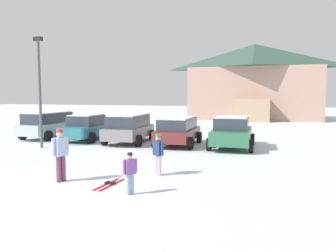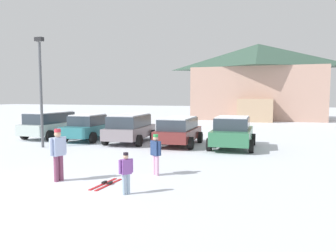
{
  "view_description": "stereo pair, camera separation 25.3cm",
  "coord_description": "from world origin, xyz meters",
  "px_view_note": "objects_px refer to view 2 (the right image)",
  "views": [
    {
      "loc": [
        6.56,
        -6.25,
        2.69
      ],
      "look_at": [
        1.3,
        8.78,
        1.24
      ],
      "focal_mm": 35.0,
      "sensor_mm": 36.0,
      "label": 1
    },
    {
      "loc": [
        6.8,
        -6.16,
        2.69
      ],
      "look_at": [
        1.3,
        8.78,
        1.24
      ],
      "focal_mm": 35.0,
      "sensor_mm": 36.0,
      "label": 2
    }
  ],
  "objects_px": {
    "parked_maroon_van": "(179,130)",
    "parked_teal_hatchback": "(89,127)",
    "skier_teen_in_navy_coat": "(156,152)",
    "skier_adult_in_blue_parka": "(58,152)",
    "lamp_post": "(41,86)",
    "skier_child_in_purple_jacket": "(126,171)",
    "pair_of_skis": "(106,184)",
    "parked_grey_wagon": "(130,127)",
    "parked_silver_wagon": "(51,124)",
    "parked_green_coupe": "(232,132)",
    "ski_lodge": "(257,81)"
  },
  "relations": [
    {
      "from": "parked_silver_wagon",
      "to": "skier_teen_in_navy_coat",
      "type": "distance_m",
      "value": 12.47
    },
    {
      "from": "skier_teen_in_navy_coat",
      "to": "lamp_post",
      "type": "xyz_separation_m",
      "value": [
        -7.93,
        3.61,
        2.41
      ]
    },
    {
      "from": "skier_child_in_purple_jacket",
      "to": "pair_of_skis",
      "type": "xyz_separation_m",
      "value": [
        -1.04,
        0.69,
        -0.64
      ]
    },
    {
      "from": "lamp_post",
      "to": "parked_maroon_van",
      "type": "bearing_deg",
      "value": 26.04
    },
    {
      "from": "parked_green_coupe",
      "to": "skier_child_in_purple_jacket",
      "type": "height_order",
      "value": "parked_green_coupe"
    },
    {
      "from": "ski_lodge",
      "to": "parked_maroon_van",
      "type": "bearing_deg",
      "value": -95.25
    },
    {
      "from": "parked_silver_wagon",
      "to": "parked_grey_wagon",
      "type": "bearing_deg",
      "value": -2.99
    },
    {
      "from": "skier_adult_in_blue_parka",
      "to": "lamp_post",
      "type": "bearing_deg",
      "value": 134.74
    },
    {
      "from": "parked_grey_wagon",
      "to": "lamp_post",
      "type": "xyz_separation_m",
      "value": [
        -3.55,
        -3.14,
        2.31
      ]
    },
    {
      "from": "skier_child_in_purple_jacket",
      "to": "lamp_post",
      "type": "xyz_separation_m",
      "value": [
        -8.0,
        5.9,
        2.54
      ]
    },
    {
      "from": "parked_silver_wagon",
      "to": "parked_green_coupe",
      "type": "height_order",
      "value": "parked_silver_wagon"
    },
    {
      "from": "parked_green_coupe",
      "to": "pair_of_skis",
      "type": "relative_size",
      "value": 2.9
    },
    {
      "from": "skier_adult_in_blue_parka",
      "to": "pair_of_skis",
      "type": "bearing_deg",
      "value": 5.74
    },
    {
      "from": "parked_maroon_van",
      "to": "lamp_post",
      "type": "distance_m",
      "value": 7.61
    },
    {
      "from": "skier_teen_in_navy_coat",
      "to": "skier_child_in_purple_jacket",
      "type": "bearing_deg",
      "value": -88.44
    },
    {
      "from": "skier_child_in_purple_jacket",
      "to": "parked_teal_hatchback",
      "type": "bearing_deg",
      "value": 128.52
    },
    {
      "from": "skier_adult_in_blue_parka",
      "to": "parked_grey_wagon",
      "type": "bearing_deg",
      "value": 101.77
    },
    {
      "from": "parked_maroon_van",
      "to": "skier_teen_in_navy_coat",
      "type": "relative_size",
      "value": 2.93
    },
    {
      "from": "parked_green_coupe",
      "to": "skier_child_in_purple_jacket",
      "type": "distance_m",
      "value": 9.21
    },
    {
      "from": "ski_lodge",
      "to": "pair_of_skis",
      "type": "distance_m",
      "value": 31.68
    },
    {
      "from": "parked_maroon_van",
      "to": "skier_child_in_purple_jacket",
      "type": "height_order",
      "value": "parked_maroon_van"
    },
    {
      "from": "parked_teal_hatchback",
      "to": "parked_grey_wagon",
      "type": "xyz_separation_m",
      "value": [
        2.91,
        -0.2,
        0.09
      ]
    },
    {
      "from": "parked_grey_wagon",
      "to": "parked_maroon_van",
      "type": "height_order",
      "value": "parked_grey_wagon"
    },
    {
      "from": "parked_teal_hatchback",
      "to": "parked_green_coupe",
      "type": "relative_size",
      "value": 1.01
    },
    {
      "from": "skier_teen_in_navy_coat",
      "to": "parked_teal_hatchback",
      "type": "bearing_deg",
      "value": 136.38
    },
    {
      "from": "parked_teal_hatchback",
      "to": "parked_silver_wagon",
      "type": "bearing_deg",
      "value": 177.91
    },
    {
      "from": "skier_teen_in_navy_coat",
      "to": "skier_adult_in_blue_parka",
      "type": "relative_size",
      "value": 0.84
    },
    {
      "from": "parked_maroon_van",
      "to": "parked_teal_hatchback",
      "type": "bearing_deg",
      "value": 178.38
    },
    {
      "from": "skier_child_in_purple_jacket",
      "to": "parked_grey_wagon",
      "type": "bearing_deg",
      "value": 116.18
    },
    {
      "from": "parked_teal_hatchback",
      "to": "skier_child_in_purple_jacket",
      "type": "distance_m",
      "value": 11.81
    },
    {
      "from": "parked_grey_wagon",
      "to": "ski_lodge",
      "type": "bearing_deg",
      "value": 77.59
    },
    {
      "from": "parked_teal_hatchback",
      "to": "parked_grey_wagon",
      "type": "bearing_deg",
      "value": -3.9
    },
    {
      "from": "ski_lodge",
      "to": "parked_teal_hatchback",
      "type": "bearing_deg",
      "value": -109.27
    },
    {
      "from": "parked_maroon_van",
      "to": "parked_grey_wagon",
      "type": "bearing_deg",
      "value": -179.36
    },
    {
      "from": "parked_grey_wagon",
      "to": "parked_green_coupe",
      "type": "relative_size",
      "value": 1.02
    },
    {
      "from": "parked_grey_wagon",
      "to": "pair_of_skis",
      "type": "relative_size",
      "value": 2.95
    },
    {
      "from": "parked_silver_wagon",
      "to": "parked_maroon_van",
      "type": "height_order",
      "value": "parked_silver_wagon"
    },
    {
      "from": "parked_maroon_van",
      "to": "pair_of_skis",
      "type": "distance_m",
      "value": 8.43
    },
    {
      "from": "parked_grey_wagon",
      "to": "parked_green_coupe",
      "type": "distance_m",
      "value": 5.88
    },
    {
      "from": "parked_maroon_van",
      "to": "parked_green_coupe",
      "type": "bearing_deg",
      "value": 0.44
    },
    {
      "from": "parked_silver_wagon",
      "to": "lamp_post",
      "type": "height_order",
      "value": "lamp_post"
    },
    {
      "from": "ski_lodge",
      "to": "parked_maroon_van",
      "type": "height_order",
      "value": "ski_lodge"
    },
    {
      "from": "skier_teen_in_navy_coat",
      "to": "skier_child_in_purple_jacket",
      "type": "height_order",
      "value": "skier_teen_in_navy_coat"
    },
    {
      "from": "parked_teal_hatchback",
      "to": "skier_adult_in_blue_parka",
      "type": "distance_m",
      "value": 9.89
    },
    {
      "from": "parked_teal_hatchback",
      "to": "lamp_post",
      "type": "distance_m",
      "value": 4.16
    },
    {
      "from": "pair_of_skis",
      "to": "parked_grey_wagon",
      "type": "bearing_deg",
      "value": 112.21
    },
    {
      "from": "parked_teal_hatchback",
      "to": "skier_teen_in_navy_coat",
      "type": "height_order",
      "value": "parked_teal_hatchback"
    },
    {
      "from": "parked_silver_wagon",
      "to": "skier_adult_in_blue_parka",
      "type": "relative_size",
      "value": 2.66
    },
    {
      "from": "parked_grey_wagon",
      "to": "skier_child_in_purple_jacket",
      "type": "distance_m",
      "value": 10.08
    },
    {
      "from": "parked_grey_wagon",
      "to": "skier_adult_in_blue_parka",
      "type": "relative_size",
      "value": 2.58
    }
  ]
}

